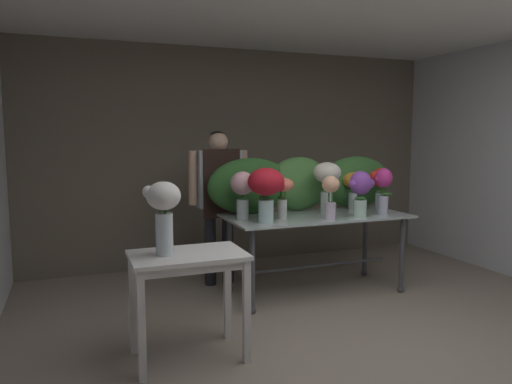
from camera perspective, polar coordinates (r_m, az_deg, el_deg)
ground_plane at (r=4.75m, az=4.57°, el=-12.60°), size 7.20×7.20×0.00m
wall_back at (r=6.00m, az=-2.11°, el=4.17°), size 5.28×0.12×2.60m
wall_right at (r=6.12m, az=27.63°, el=3.45°), size 0.12×3.39×2.60m
ceiling_slab at (r=4.61m, az=4.91°, el=20.39°), size 5.40×3.39×0.12m
display_table_glass at (r=4.82m, az=7.11°, el=-4.19°), size 1.80×0.84×0.79m
side_table_white at (r=3.43m, az=-8.07°, el=-8.93°), size 0.79×0.51×0.76m
florist at (r=5.02m, az=-4.44°, el=0.20°), size 0.64×0.24×1.61m
foliage_backdrop at (r=5.04m, az=5.93°, el=0.98°), size 2.10×0.31×0.56m
vase_ivory_freesia at (r=4.79m, az=8.42°, el=1.46°), size 0.27×0.27×0.52m
vase_crimson_tulips at (r=4.29m, az=1.24°, el=0.60°), size 0.34×0.33×0.50m
vase_magenta_peonies at (r=4.92m, az=14.87°, el=0.54°), size 0.21×0.17×0.46m
vase_coral_roses at (r=4.52m, az=3.17°, el=0.10°), size 0.22×0.22×0.39m
vase_peach_snapdragons at (r=4.51m, az=8.87°, el=-0.15°), size 0.18×0.16×0.41m
vase_blush_ranunculus at (r=4.47m, az=-1.57°, el=0.31°), size 0.23×0.23×0.45m
vase_sunset_dahlias at (r=5.13m, az=11.55°, el=0.72°), size 0.24×0.24×0.40m
vase_violet_stock at (r=4.69m, az=12.31°, el=0.29°), size 0.27×0.21×0.44m
vase_scarlet_hydrangea at (r=5.20m, az=14.59°, el=0.93°), size 0.25×0.22×0.44m
vase_white_roses_tall at (r=3.31m, az=-10.94°, el=-2.09°), size 0.25×0.23×0.51m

